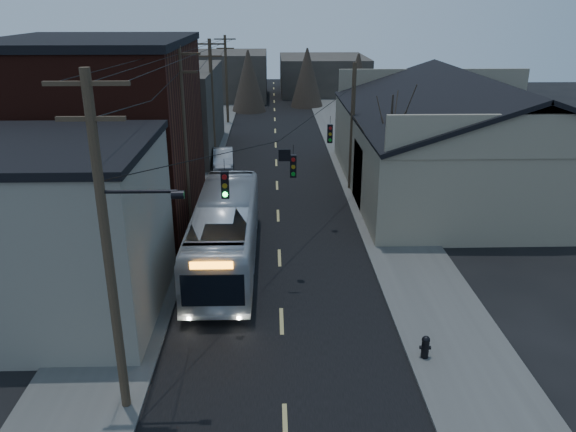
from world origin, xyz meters
TOP-DOWN VIEW (x-y plane):
  - road_surface at (0.00, 30.00)m, footprint 9.00×110.00m
  - sidewalk_left at (-6.50, 30.00)m, footprint 4.00×110.00m
  - sidewalk_right at (6.50, 30.00)m, footprint 4.00×110.00m
  - building_clapboard at (-9.00, 9.00)m, footprint 8.00×8.00m
  - building_brick at (-10.00, 20.00)m, footprint 10.00×12.00m
  - building_left_far at (-9.50, 36.00)m, footprint 9.00×14.00m
  - warehouse at (13.00, 25.00)m, footprint 16.16×20.60m
  - building_far_left at (-6.00, 65.00)m, footprint 10.00×12.00m
  - building_far_right at (7.00, 70.00)m, footprint 12.00×14.00m
  - bare_tree at (6.50, 20.00)m, footprint 0.40×0.40m
  - utility_lines at (-3.11, 24.14)m, footprint 11.24×45.28m
  - bus at (-2.62, 13.41)m, footprint 2.86×12.08m
  - parked_car at (-4.14, 30.89)m, footprint 1.83×4.40m
  - fire_hydrant at (5.08, 5.25)m, footprint 0.41×0.30m

SIDE VIEW (x-z plane):
  - road_surface at x=0.00m, z-range 0.00..0.02m
  - sidewalk_left at x=-6.50m, z-range 0.00..0.12m
  - sidewalk_right at x=6.50m, z-range 0.00..0.12m
  - fire_hydrant at x=5.08m, z-range 0.15..1.02m
  - parked_car at x=-4.14m, z-range 0.00..1.42m
  - bus at x=-2.62m, z-range 0.00..3.36m
  - building_far_right at x=7.00m, z-range 0.00..5.00m
  - warehouse at x=13.00m, z-range -1.17..6.56m
  - building_far_left at x=-6.00m, z-range 0.00..6.00m
  - building_clapboard at x=-9.00m, z-range 0.00..7.00m
  - building_left_far at x=-9.50m, z-range 0.00..7.00m
  - bare_tree at x=6.50m, z-range 0.00..7.20m
  - utility_lines at x=-3.11m, z-range -0.30..10.20m
  - building_brick at x=-10.00m, z-range 0.00..10.00m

